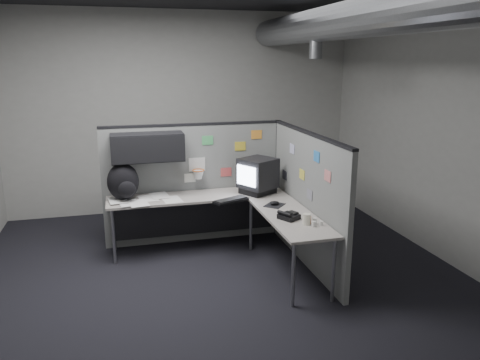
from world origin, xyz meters
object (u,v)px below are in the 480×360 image
object	(u,v)px
desk	(221,209)
keyboard	(231,200)
monitor	(258,175)
backpack	(123,182)
phone	(289,216)

from	to	relation	value
desk	keyboard	xyz separation A→B (m)	(0.11, -0.09, 0.14)
desk	keyboard	distance (m)	0.20
desk	monitor	size ratio (longest dim) A/B	4.14
keyboard	backpack	world-z (taller)	backpack
keyboard	phone	size ratio (longest dim) A/B	1.82
monitor	backpack	size ratio (longest dim) A/B	1.18
desk	phone	xyz separation A→B (m)	(0.57, -0.89, 0.15)
desk	backpack	distance (m)	1.26
monitor	phone	xyz separation A→B (m)	(0.03, -1.08, -0.21)
desk	keyboard	bearing A→B (deg)	-40.30
monitor	backpack	distance (m)	1.71
desk	backpack	world-z (taller)	backpack
desk	backpack	xyz separation A→B (m)	(-1.17, 0.31, 0.35)
keyboard	phone	bearing A→B (deg)	-38.75
phone	backpack	distance (m)	2.12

